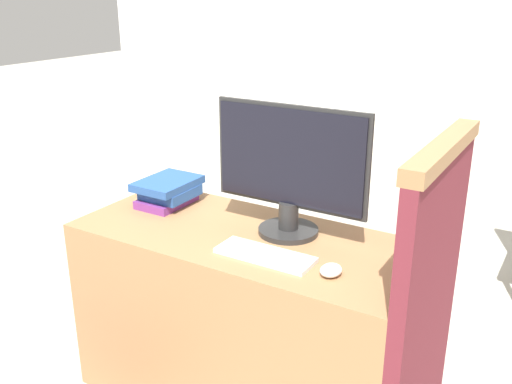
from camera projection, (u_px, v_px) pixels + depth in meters
wall_back at (510, 6)px, 6.45m from camera, size 12.00×0.06×2.80m
desk at (245, 319)px, 2.25m from camera, size 1.30×0.58×0.74m
carrel_divider at (425, 310)px, 1.89m from camera, size 0.07×0.68×1.18m
monitor at (290, 168)px, 2.05m from camera, size 0.60×0.23×0.49m
keyboard at (265, 255)px, 1.94m from camera, size 0.34×0.13×0.02m
mouse at (331, 270)px, 1.82m from camera, size 0.07×0.08×0.04m
book_stack at (168, 191)px, 2.40m from camera, size 0.20×0.26×0.11m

